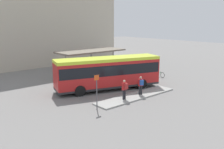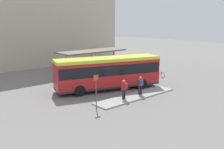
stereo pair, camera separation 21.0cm
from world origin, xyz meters
name	(u,v)px [view 2 (the right image)]	position (x,y,z in m)	size (l,w,h in m)	color
ground_plane	(108,89)	(0.00, 0.00, 0.00)	(120.00, 120.00, 0.00)	slate
curb_island	(136,96)	(0.37, -3.64, 0.06)	(8.86, 1.80, 0.12)	#9E9E99
city_bus	(108,71)	(0.01, 0.00, 1.91)	(10.86, 5.59, 3.28)	red
pedestrian_waiting	(124,88)	(-1.27, -3.73, 1.12)	(0.45, 0.47, 1.75)	#232328
pedestrian_companion	(141,84)	(0.80, -3.73, 1.12)	(0.51, 0.55, 1.74)	#232328
bicycle_green	(160,74)	(8.43, 0.04, 0.35)	(0.48, 1.63, 0.70)	black
bicycle_black	(155,73)	(8.44, 0.92, 0.33)	(0.48, 1.53, 0.66)	black
bicycle_orange	(148,72)	(8.26, 1.79, 0.35)	(0.48, 1.62, 0.70)	black
station_shelter	(92,52)	(2.77, 6.55, 3.05)	(8.77, 3.47, 3.20)	#706656
platform_sign	(96,91)	(-4.49, -3.92, 1.56)	(0.44, 0.08, 2.80)	#4C4C51
station_building	(26,7)	(0.62, 21.05, 8.92)	(27.84, 11.22, 17.84)	#BCB29E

